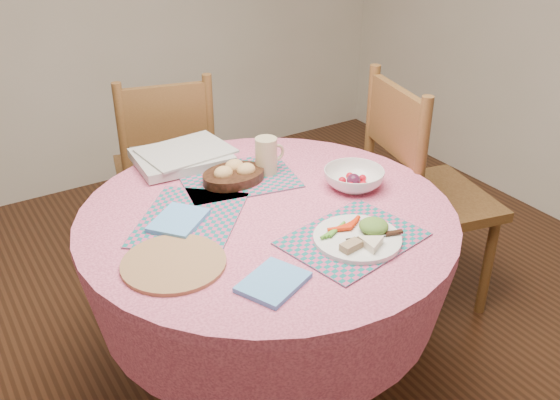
{
  "coord_description": "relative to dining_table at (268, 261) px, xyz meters",
  "views": [
    {
      "loc": [
        -0.9,
        -1.52,
        1.76
      ],
      "look_at": [
        0.05,
        0.0,
        0.78
      ],
      "focal_mm": 40.0,
      "sensor_mm": 36.0,
      "label": 1
    }
  ],
  "objects": [
    {
      "name": "napkin_near",
      "position": [
        -0.19,
        -0.35,
        0.2
      ],
      "size": [
        0.22,
        0.2,
        0.01
      ],
      "primitive_type": "cube",
      "rotation": [
        0.0,
        0.0,
        0.42
      ],
      "color": "#5A9FE8",
      "rests_on": "dining_table"
    },
    {
      "name": "chair_back",
      "position": [
        0.04,
        0.97,
        -0.05
      ],
      "size": [
        0.54,
        0.53,
        0.98
      ],
      "rotation": [
        0.0,
        0.0,
        2.89
      ],
      "color": "brown",
      "rests_on": "ground"
    },
    {
      "name": "latte_mug",
      "position": [
        0.15,
        0.24,
        0.27
      ],
      "size": [
        0.12,
        0.08,
        0.13
      ],
      "color": "tan",
      "rests_on": "placemat_back"
    },
    {
      "name": "dining_table",
      "position": [
        0.0,
        0.0,
        0.0
      ],
      "size": [
        1.24,
        1.24,
        0.75
      ],
      "color": "pink",
      "rests_on": "ground"
    },
    {
      "name": "ground",
      "position": [
        0.0,
        0.0,
        -0.56
      ],
      "size": [
        4.0,
        4.0,
        0.0
      ],
      "primitive_type": "plane",
      "color": "#331C0F",
      "rests_on": "ground"
    },
    {
      "name": "placemat_front",
      "position": [
        0.13,
        -0.28,
        0.2
      ],
      "size": [
        0.45,
        0.37,
        0.01
      ],
      "primitive_type": "cube",
      "rotation": [
        0.0,
        0.0,
        0.19
      ],
      "color": "#12686A",
      "rests_on": "dining_table"
    },
    {
      "name": "placemat_left",
      "position": [
        -0.23,
        0.09,
        0.2
      ],
      "size": [
        0.49,
        0.5,
        0.01
      ],
      "primitive_type": "cube",
      "rotation": [
        0.0,
        0.0,
        0.84
      ],
      "color": "#12686A",
      "rests_on": "dining_table"
    },
    {
      "name": "dinner_plate",
      "position": [
        0.14,
        -0.31,
        0.22
      ],
      "size": [
        0.27,
        0.27,
        0.05
      ],
      "rotation": [
        0.0,
        0.0,
        0.15
      ],
      "color": "white",
      "rests_on": "placemat_front"
    },
    {
      "name": "newspaper_stack",
      "position": [
        -0.08,
        0.49,
        0.22
      ],
      "size": [
        0.37,
        0.3,
        0.04
      ],
      "rotation": [
        0.0,
        0.0,
        -0.08
      ],
      "color": "silver",
      "rests_on": "dining_table"
    },
    {
      "name": "placemat_back",
      "position": [
        0.04,
        0.26,
        0.2
      ],
      "size": [
        0.45,
        0.37,
        0.01
      ],
      "primitive_type": "cube",
      "rotation": [
        0.0,
        0.0,
        -0.19
      ],
      "color": "#12686A",
      "rests_on": "dining_table"
    },
    {
      "name": "napkin_far",
      "position": [
        -0.28,
        0.08,
        0.21
      ],
      "size": [
        0.23,
        0.22,
        0.01
      ],
      "primitive_type": "cube",
      "rotation": [
        0.0,
        0.0,
        0.67
      ],
      "color": "#5A9FE8",
      "rests_on": "placemat_left"
    },
    {
      "name": "chair_right",
      "position": [
        0.82,
        0.11,
        -0.01
      ],
      "size": [
        0.55,
        0.57,
        1.04
      ],
      "rotation": [
        0.0,
        0.0,
        1.35
      ],
      "color": "brown",
      "rests_on": "ground"
    },
    {
      "name": "bread_bowl",
      "position": [
        0.01,
        0.25,
        0.23
      ],
      "size": [
        0.23,
        0.23,
        0.08
      ],
      "color": "black",
      "rests_on": "placemat_back"
    },
    {
      "name": "fruit_bowl",
      "position": [
        0.35,
        -0.01,
        0.23
      ],
      "size": [
        0.24,
        0.24,
        0.07
      ],
      "rotation": [
        0.0,
        0.0,
        -0.14
      ],
      "color": "white",
      "rests_on": "dining_table"
    },
    {
      "name": "wicker_trivet",
      "position": [
        -0.38,
        -0.12,
        0.2
      ],
      "size": [
        0.3,
        0.3,
        0.01
      ],
      "primitive_type": "cylinder",
      "color": "olive",
      "rests_on": "dining_table"
    }
  ]
}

